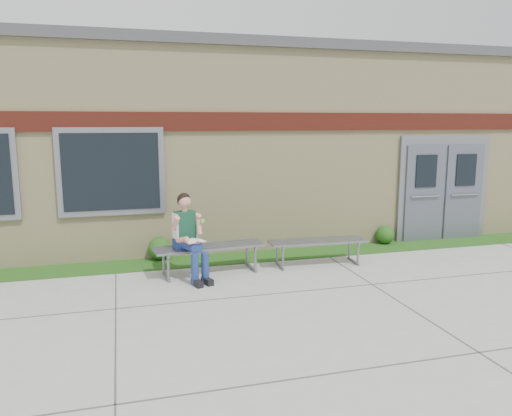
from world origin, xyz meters
name	(u,v)px	position (x,y,z in m)	size (l,w,h in m)	color
ground	(327,301)	(0.00, 0.00, 0.00)	(80.00, 80.00, 0.00)	#9E9E99
grass_strip	(274,255)	(0.00, 2.60, 0.01)	(16.00, 0.80, 0.02)	#224A13
school_building	(235,141)	(0.00, 5.99, 2.10)	(16.20, 6.22, 4.20)	beige
bench_left	(210,252)	(-1.42, 1.80, 0.38)	(1.95, 0.71, 0.49)	slate
bench_right	(318,246)	(0.58, 1.80, 0.36)	(1.80, 0.59, 0.46)	slate
girl	(189,235)	(-1.80, 1.60, 0.75)	(0.61, 0.89, 1.44)	navy
shrub_mid	(160,248)	(-2.19, 2.85, 0.24)	(0.43, 0.43, 0.43)	#224A13
shrub_east	(385,235)	(2.56, 2.85, 0.21)	(0.39, 0.39, 0.39)	#224A13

